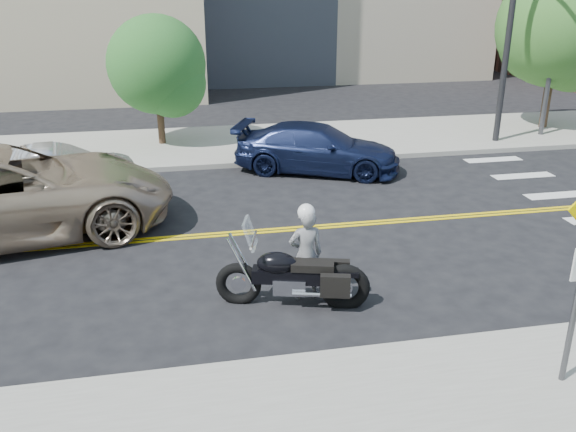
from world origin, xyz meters
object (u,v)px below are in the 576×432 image
(motorcyclist, at_px, (306,252))
(parked_car_blue, at_px, (317,148))
(suv, at_px, (2,193))
(parked_car_silver, at_px, (59,171))
(motorcycle, at_px, (293,264))

(motorcyclist, xyz_separation_m, parked_car_blue, (2.00, 7.31, -0.18))
(suv, distance_m, parked_car_silver, 2.78)
(suv, height_order, parked_car_blue, suv)
(parked_car_silver, bearing_deg, motorcyclist, -151.12)
(motorcycle, height_order, parked_car_blue, motorcycle)
(suv, relative_size, parked_car_silver, 1.83)
(motorcyclist, relative_size, motorcycle, 0.69)
(parked_car_silver, bearing_deg, suv, 156.18)
(suv, bearing_deg, parked_car_silver, -27.54)
(motorcycle, xyz_separation_m, parked_car_silver, (-4.72, 6.76, -0.13))
(motorcyclist, distance_m, suv, 6.93)
(suv, bearing_deg, parked_car_blue, -78.31)
(motorcycle, height_order, parked_car_silver, motorcycle)
(motorcyclist, height_order, parked_car_silver, motorcyclist)
(suv, relative_size, parked_car_blue, 1.50)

